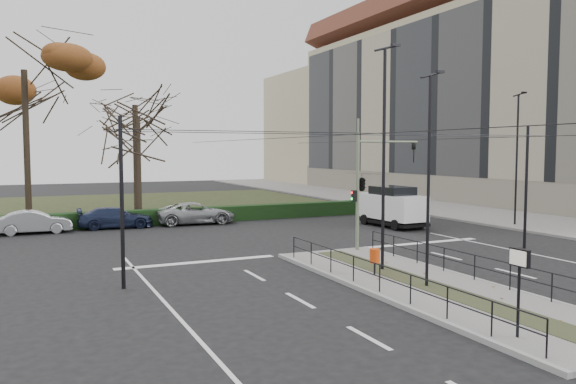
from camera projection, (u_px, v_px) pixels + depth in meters
name	position (u px, v px, depth m)	size (l,w,h in m)	color
ground	(386.00, 274.00, 21.81)	(140.00, 140.00, 0.00)	black
median_island	(427.00, 287.00, 19.55)	(4.40, 15.00, 0.14)	#605E5C
sidewalk_east	(411.00, 205.00, 49.27)	(8.00, 90.00, 0.14)	#605E5C
park	(112.00, 206.00, 48.23)	(38.00, 26.00, 0.10)	#262E17
hedge	(141.00, 218.00, 36.08)	(38.00, 1.00, 1.00)	black
apartment_block	(484.00, 93.00, 54.48)	(13.09, 52.10, 21.64)	tan
median_railing	(429.00, 262.00, 19.39)	(4.14, 13.24, 0.92)	black
catenary	(364.00, 184.00, 23.03)	(20.00, 34.00, 6.00)	black
traffic_light	(363.00, 182.00, 26.40)	(3.75, 2.13, 5.52)	#68755A
litter_bin	(375.00, 256.00, 21.05)	(0.39, 0.39, 0.99)	black
info_panel	(519.00, 268.00, 13.93)	(0.13, 0.58, 2.24)	black
streetlamp_median_near	(429.00, 178.00, 19.08)	(0.62, 0.13, 7.38)	black
streetlamp_median_far	(384.00, 156.00, 21.74)	(0.73, 0.15, 8.79)	black
streetlamp_sidewalk	(517.00, 157.00, 35.29)	(0.70, 0.14, 8.36)	black
parked_car_second	(34.00, 222.00, 32.53)	(1.42, 4.08, 1.35)	#94979B
parked_car_third	(115.00, 218.00, 34.82)	(1.84, 4.52, 1.31)	#1B233F
parked_car_fourth	(196.00, 213.00, 36.84)	(2.35, 5.10, 1.42)	#94979B
white_van	(392.00, 206.00, 35.54)	(2.41, 4.94, 2.55)	white
rust_tree	(24.00, 70.00, 40.05)	(10.60, 10.60, 13.78)	black
bare_tree_center	(135.00, 113.00, 44.35)	(7.85, 7.85, 11.04)	black
bare_tree_near	(137.00, 125.00, 37.55)	(5.32, 5.32, 9.18)	black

